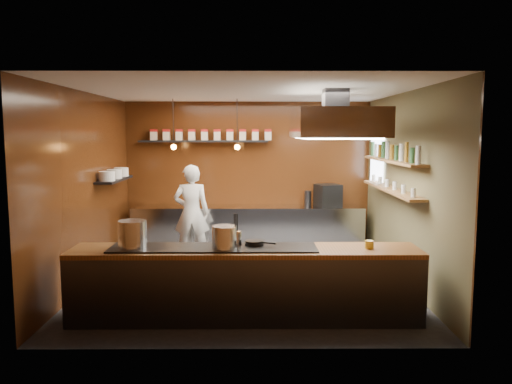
{
  "coord_description": "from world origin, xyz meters",
  "views": [
    {
      "loc": [
        0.1,
        -7.75,
        2.36
      ],
      "look_at": [
        0.15,
        0.4,
        1.4
      ],
      "focal_mm": 35.0,
      "sensor_mm": 36.0,
      "label": 1
    }
  ],
  "objects_px": {
    "espresso_machine": "(328,195)",
    "chef": "(192,213)",
    "stockpot_large": "(132,234)",
    "stockpot_small": "(224,237)",
    "extractor_hood": "(335,123)"
  },
  "relations": [
    {
      "from": "espresso_machine",
      "to": "chef",
      "type": "relative_size",
      "value": 0.25
    },
    {
      "from": "stockpot_large",
      "to": "espresso_machine",
      "type": "height_order",
      "value": "espresso_machine"
    },
    {
      "from": "stockpot_small",
      "to": "chef",
      "type": "distance_m",
      "value": 3.17
    },
    {
      "from": "stockpot_large",
      "to": "espresso_machine",
      "type": "relative_size",
      "value": 0.79
    },
    {
      "from": "stockpot_small",
      "to": "espresso_machine",
      "type": "relative_size",
      "value": 0.68
    },
    {
      "from": "extractor_hood",
      "to": "espresso_machine",
      "type": "xyz_separation_m",
      "value": [
        0.3,
        2.54,
        -1.38
      ]
    },
    {
      "from": "extractor_hood",
      "to": "chef",
      "type": "distance_m",
      "value": 3.35
    },
    {
      "from": "chef",
      "to": "espresso_machine",
      "type": "bearing_deg",
      "value": -167.49
    },
    {
      "from": "stockpot_small",
      "to": "chef",
      "type": "bearing_deg",
      "value": 104.36
    },
    {
      "from": "stockpot_large",
      "to": "espresso_machine",
      "type": "bearing_deg",
      "value": 51.53
    },
    {
      "from": "stockpot_small",
      "to": "espresso_machine",
      "type": "xyz_separation_m",
      "value": [
        1.85,
        3.84,
        0.04
      ]
    },
    {
      "from": "extractor_hood",
      "to": "stockpot_large",
      "type": "xyz_separation_m",
      "value": [
        -2.71,
        -1.24,
        -1.39
      ]
    },
    {
      "from": "stockpot_small",
      "to": "chef",
      "type": "xyz_separation_m",
      "value": [
        -0.78,
        3.07,
        -0.19
      ]
    },
    {
      "from": "espresso_machine",
      "to": "extractor_hood",
      "type": "bearing_deg",
      "value": -115.06
    },
    {
      "from": "stockpot_large",
      "to": "extractor_hood",
      "type": "bearing_deg",
      "value": 24.57
    }
  ]
}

